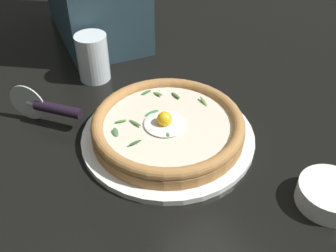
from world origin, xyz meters
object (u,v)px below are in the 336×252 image
(pizza, at_px, (168,126))
(pizza_cutter, at_px, (49,107))
(side_bowl, at_px, (329,195))
(drinking_glass, at_px, (93,61))

(pizza, distance_m, pizza_cutter, 0.25)
(pizza, xyz_separation_m, side_bowl, (0.28, 0.14, -0.01))
(pizza_cutter, relative_size, drinking_glass, 1.19)
(side_bowl, relative_size, pizza_cutter, 0.80)
(side_bowl, distance_m, drinking_glass, 0.59)
(side_bowl, relative_size, drinking_glass, 0.95)
(pizza, bearing_deg, pizza_cutter, -132.62)
(drinking_glass, bearing_deg, pizza, 7.14)
(pizza_cutter, bearing_deg, drinking_glass, 128.24)
(pizza, distance_m, side_bowl, 0.31)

